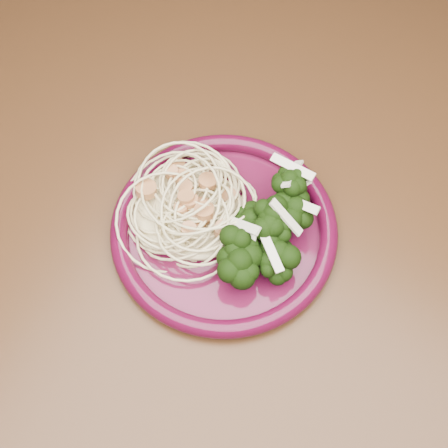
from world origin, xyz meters
The scene contains 6 objects.
dining_table centered at (0.00, 0.00, 0.65)m, with size 1.20×0.80×0.75m.
dinner_plate centered at (0.03, -0.06, 0.76)m, with size 0.24×0.24×0.02m.
spaghetti_pile centered at (-0.01, -0.06, 0.77)m, with size 0.12×0.11×0.03m, color beige.
scallop_cluster centered at (-0.01, -0.06, 0.80)m, with size 0.10×0.10×0.03m, color tan, non-canonical shape.
broccoli_pile centered at (0.07, -0.06, 0.78)m, with size 0.08×0.14×0.05m, color black.
onion_garnish centered at (0.07, -0.06, 0.81)m, with size 0.06×0.09×0.05m, color beige, non-canonical shape.
Camera 1 is at (0.18, -0.31, 1.31)m, focal length 50.00 mm.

